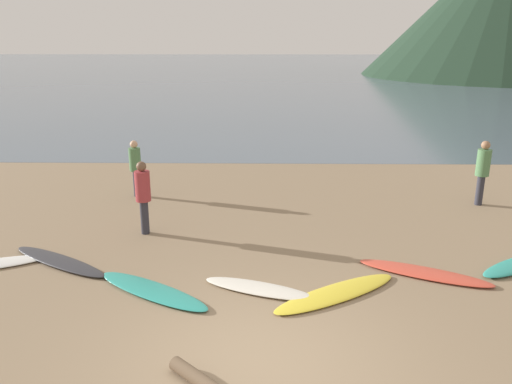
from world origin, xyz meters
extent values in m
cube|color=#8C7559|center=(0.00, 10.00, -0.10)|extent=(120.00, 120.00, 0.20)
cube|color=slate|center=(0.00, 61.40, 0.00)|extent=(140.00, 100.00, 0.01)
cone|color=#1E3323|center=(25.27, 51.39, 7.42)|extent=(29.27, 29.27, 14.83)
ellipsoid|color=#333338|center=(-4.00, 3.19, 0.05)|extent=(2.41, 1.74, 0.10)
ellipsoid|color=teal|center=(-1.92, 2.02, 0.04)|extent=(2.37, 1.81, 0.09)
ellipsoid|color=silver|center=(-0.06, 2.13, 0.04)|extent=(2.09, 1.18, 0.09)
ellipsoid|color=yellow|center=(1.27, 2.00, 0.04)|extent=(2.48, 1.91, 0.07)
ellipsoid|color=#D84C38|center=(3.02, 2.80, 0.04)|extent=(2.44, 1.54, 0.09)
cylinder|color=#2D2D38|center=(-2.65, 4.81, 0.39)|extent=(0.18, 0.18, 0.77)
cylinder|color=#9E3338|center=(-2.65, 4.81, 1.11)|extent=(0.34, 0.34, 0.67)
sphere|color=brown|center=(-2.65, 4.81, 1.56)|extent=(0.22, 0.22, 0.22)
cylinder|color=#2D2D38|center=(5.66, 7.00, 0.40)|extent=(0.19, 0.19, 0.79)
cylinder|color=#4C7A4C|center=(5.66, 7.00, 1.14)|extent=(0.34, 0.34, 0.69)
sphere|color=#936B4C|center=(5.66, 7.00, 1.59)|extent=(0.22, 0.22, 0.22)
cylinder|color=#2D2D38|center=(-3.51, 7.61, 0.36)|extent=(0.17, 0.17, 0.73)
cylinder|color=#4C7A4C|center=(-3.51, 7.61, 1.04)|extent=(0.32, 0.32, 0.63)
sphere|color=tan|center=(-3.51, 7.61, 1.46)|extent=(0.21, 0.21, 0.21)
camera|label=1|loc=(0.03, -6.01, 4.31)|focal=36.24mm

